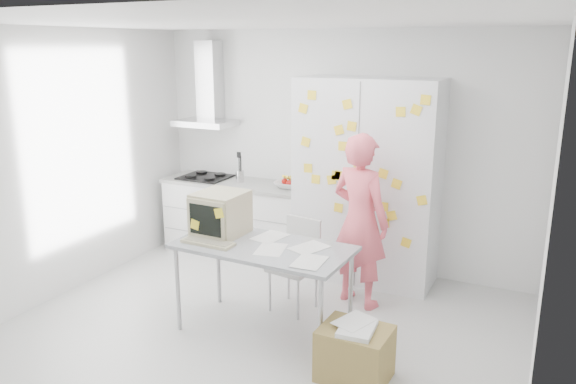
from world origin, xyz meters
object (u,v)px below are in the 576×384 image
at_px(desk, 235,228).
at_px(cardboard_box, 355,353).
at_px(person, 360,221).
at_px(chair, 297,258).

distance_m(desk, cardboard_box, 1.53).
height_order(person, desk, person).
xyz_separation_m(desk, cardboard_box, (1.29, -0.39, -0.71)).
height_order(person, cardboard_box, person).
bearing_deg(person, desk, 63.66).
distance_m(person, chair, 0.71).
xyz_separation_m(person, desk, (-0.88, -0.89, 0.07)).
bearing_deg(person, chair, 52.27).
distance_m(person, desk, 1.25).
relative_size(person, chair, 1.93).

